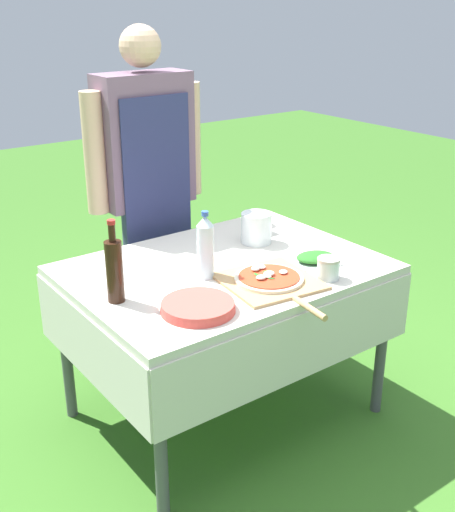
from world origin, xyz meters
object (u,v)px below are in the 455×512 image
at_px(pizza_on_peel, 270,280).
at_px(sauce_jar, 328,270).
at_px(plate_stack, 198,307).
at_px(water_bottle, 205,247).
at_px(oil_bottle, 114,269).
at_px(prep_table, 224,284).
at_px(mixing_tub, 256,228).
at_px(herb_container, 315,258).
at_px(person_cook, 147,173).

relative_size(pizza_on_peel, sauce_jar, 6.05).
bearing_deg(pizza_on_peel, plate_stack, -168.08).
distance_m(pizza_on_peel, water_bottle, 0.28).
bearing_deg(plate_stack, oil_bottle, 127.83).
xyz_separation_m(prep_table, mixing_tub, (0.28, 0.14, 0.15)).
xyz_separation_m(herb_container, sauce_jar, (-0.08, -0.15, 0.02)).
xyz_separation_m(pizza_on_peel, plate_stack, (-0.36, -0.03, 0.00)).
relative_size(prep_table, mixing_tub, 9.16).
distance_m(prep_table, herb_container, 0.40).
bearing_deg(person_cook, plate_stack, 69.06).
bearing_deg(prep_table, person_cook, 87.80).
height_order(herb_container, mixing_tub, mixing_tub).
height_order(prep_table, person_cook, person_cook).
distance_m(prep_table, oil_bottle, 0.55).
bearing_deg(oil_bottle, person_cook, 52.20).
distance_m(herb_container, mixing_tub, 0.34).
xyz_separation_m(water_bottle, plate_stack, (-0.19, -0.23, -0.11)).
bearing_deg(water_bottle, pizza_on_peel, -50.36).
height_order(pizza_on_peel, herb_container, pizza_on_peel).
distance_m(person_cook, water_bottle, 0.74).
bearing_deg(mixing_tub, prep_table, -153.89).
relative_size(pizza_on_peel, water_bottle, 2.01).
relative_size(person_cook, mixing_tub, 11.94).
bearing_deg(sauce_jar, plate_stack, 172.93).
xyz_separation_m(person_cook, plate_stack, (-0.35, -0.94, -0.23)).
distance_m(pizza_on_peel, herb_container, 0.29).
bearing_deg(plate_stack, water_bottle, 49.92).
xyz_separation_m(prep_table, sauce_jar, (0.25, -0.35, 0.12)).
bearing_deg(herb_container, water_bottle, 161.81).
xyz_separation_m(prep_table, plate_stack, (-0.32, -0.28, 0.10)).
height_order(herb_container, plate_stack, herb_container).
xyz_separation_m(water_bottle, mixing_tub, (0.41, 0.18, -0.06)).
distance_m(oil_bottle, herb_container, 0.86).
distance_m(plate_stack, sauce_jar, 0.58).
height_order(person_cook, sauce_jar, person_cook).
relative_size(water_bottle, sauce_jar, 3.00).
xyz_separation_m(prep_table, herb_container, (0.33, -0.20, 0.10)).
xyz_separation_m(oil_bottle, mixing_tub, (0.79, 0.17, -0.06)).
bearing_deg(sauce_jar, water_bottle, 141.63).
bearing_deg(pizza_on_peel, water_bottle, 136.84).
xyz_separation_m(pizza_on_peel, herb_container, (0.29, 0.05, 0.01)).
bearing_deg(plate_stack, mixing_tub, 34.64).
height_order(oil_bottle, water_bottle, oil_bottle).
height_order(oil_bottle, mixing_tub, oil_bottle).
xyz_separation_m(pizza_on_peel, oil_bottle, (-0.55, 0.22, 0.11)).
bearing_deg(mixing_tub, sauce_jar, -93.15).
relative_size(water_bottle, mixing_tub, 1.98).
bearing_deg(pizza_on_peel, herb_container, 17.03).
distance_m(prep_table, sauce_jar, 0.45).
height_order(person_cook, herb_container, person_cook).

